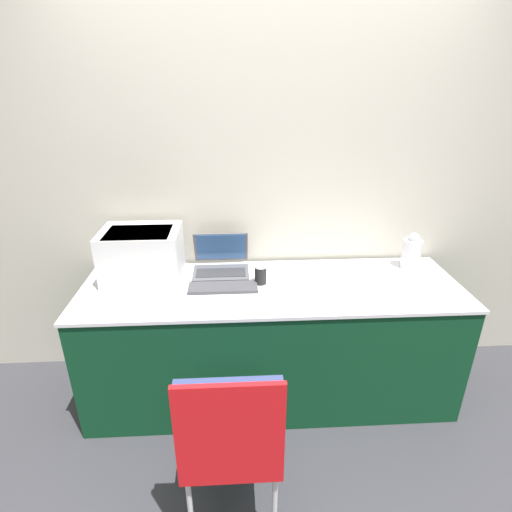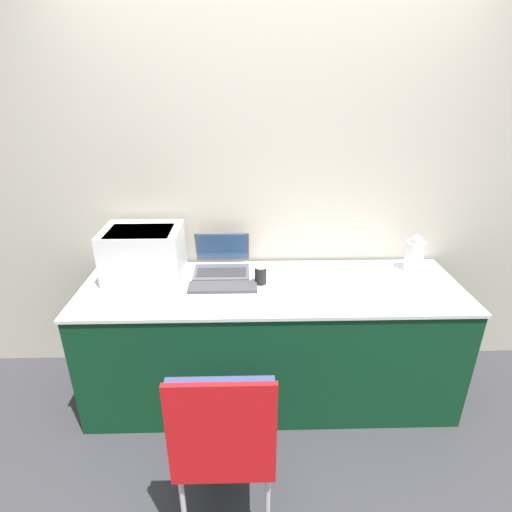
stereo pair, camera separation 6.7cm
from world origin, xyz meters
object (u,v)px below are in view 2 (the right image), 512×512
(metal_pitcher, at_px, (414,255))
(chair, at_px, (224,431))
(printer, at_px, (143,251))
(external_keyboard, at_px, (223,287))
(coffee_cup, at_px, (261,274))
(laptop_left, at_px, (222,263))

(metal_pitcher, distance_m, chair, 1.61)
(printer, xyz_separation_m, metal_pitcher, (1.69, 0.05, -0.06))
(external_keyboard, distance_m, coffee_cup, 0.24)
(printer, xyz_separation_m, laptop_left, (0.47, 0.07, -0.12))
(laptop_left, bearing_deg, coffee_cup, -37.61)
(laptop_left, xyz_separation_m, coffee_cup, (0.24, -0.19, 0.01))
(laptop_left, distance_m, chair, 1.12)
(laptop_left, height_order, external_keyboard, laptop_left)
(external_keyboard, relative_size, coffee_cup, 3.46)
(laptop_left, relative_size, metal_pitcher, 1.46)
(chair, bearing_deg, metal_pitcher, 42.12)
(printer, height_order, metal_pitcher, printer)
(metal_pitcher, bearing_deg, laptop_left, 179.03)
(metal_pitcher, relative_size, chair, 0.26)
(external_keyboard, height_order, metal_pitcher, metal_pitcher)
(laptop_left, distance_m, metal_pitcher, 1.23)
(coffee_cup, xyz_separation_m, chair, (-0.18, -0.89, -0.29))
(metal_pitcher, bearing_deg, coffee_cup, -170.49)
(coffee_cup, height_order, chair, chair)
(coffee_cup, bearing_deg, printer, 171.11)
(printer, distance_m, chair, 1.20)
(printer, height_order, laptop_left, printer)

